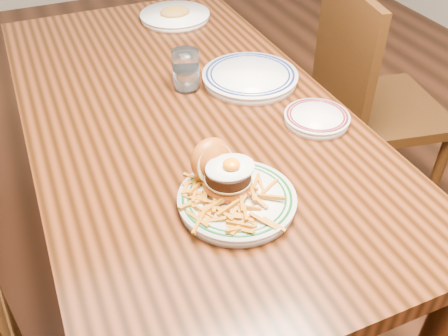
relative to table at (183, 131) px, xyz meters
name	(u,v)px	position (x,y,z in m)	size (l,w,h in m)	color
floor	(192,275)	(0.00, 0.00, -0.66)	(6.00, 6.00, 0.00)	black
table	(183,131)	(0.00, 0.00, 0.00)	(0.85, 1.60, 0.75)	black
chair_right	(367,100)	(0.78, 0.13, -0.16)	(0.51, 0.51, 0.94)	#3B1F0C
main_plate	(233,190)	(-0.03, -0.42, 0.12)	(0.26, 0.28, 0.13)	white
side_plate	(317,118)	(0.31, -0.23, 0.10)	(0.18, 0.18, 0.03)	white
rear_plate	(250,77)	(0.24, 0.04, 0.11)	(0.29, 0.29, 0.03)	white
water_glass	(186,72)	(0.05, 0.09, 0.14)	(0.08, 0.08, 0.12)	white
far_plate	(175,16)	(0.18, 0.58, 0.10)	(0.26, 0.26, 0.05)	white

